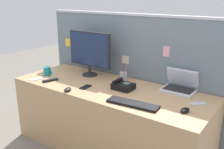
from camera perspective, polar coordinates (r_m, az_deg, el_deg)
name	(u,v)px	position (r m, az deg, el deg)	size (l,w,h in m)	color
ground_plane	(109,148)	(2.91, -0.59, -15.93)	(10.00, 10.00, 0.00)	slate
desk	(109,119)	(2.74, -0.62, -9.75)	(2.06, 0.76, 0.71)	tan
cubicle_divider	(131,76)	(2.93, 4.23, -0.43)	(2.26, 0.08, 1.41)	slate
desktop_monitor	(90,51)	(2.91, -5.00, 5.23)	(0.56, 0.17, 0.50)	#232328
laptop	(180,86)	(2.57, 14.86, -2.38)	(0.31, 0.25, 0.21)	silver
desk_phone	(123,86)	(2.53, 2.41, -2.52)	(0.20, 0.16, 0.09)	black
keyboard_main	(133,104)	(2.19, 4.60, -6.48)	(0.45, 0.12, 0.02)	black
computer_mouse_right_hand	(185,110)	(2.14, 15.89, -7.60)	(0.06, 0.10, 0.03)	black
computer_mouse_left_hand	(68,89)	(2.52, -9.80, -3.28)	(0.06, 0.10, 0.03)	black
pen_cup	(123,76)	(2.76, 2.54, -0.45)	(0.08, 0.08, 0.19)	#99999E
cell_phone_silver_slab	(198,104)	(2.32, 18.47, -6.14)	(0.06, 0.13, 0.01)	#B7BAC1
cell_phone_black_slab	(86,87)	(2.59, -5.88, -2.78)	(0.06, 0.13, 0.01)	black
cell_phone_white_slab	(36,79)	(2.94, -16.41, -0.99)	(0.06, 0.14, 0.01)	silver
tv_remote	(50,80)	(2.84, -13.51, -1.24)	(0.04, 0.17, 0.02)	black
coffee_mug	(47,71)	(3.05, -14.15, 0.72)	(0.12, 0.08, 0.10)	#197A84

